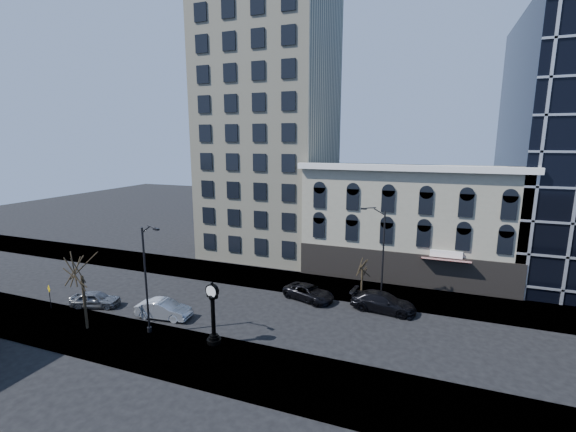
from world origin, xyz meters
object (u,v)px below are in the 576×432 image
at_px(car_near_b, 164,309).
at_px(street_lamp_near, 148,251).
at_px(car_near_a, 95,299).
at_px(street_clock, 213,316).
at_px(warning_sign, 49,293).

bearing_deg(car_near_b, street_lamp_near, -161.84).
bearing_deg(car_near_a, car_near_b, -106.71).
bearing_deg(car_near_a, street_clock, -117.54).
relative_size(warning_sign, car_near_b, 0.47).
xyz_separation_m(street_lamp_near, car_near_b, (-1.29, 2.84, -6.04)).
bearing_deg(warning_sign, car_near_a, 55.15).
distance_m(street_clock, car_near_b, 6.83).
bearing_deg(street_lamp_near, car_near_a, -177.60).
xyz_separation_m(car_near_a, car_near_b, (7.26, 0.35, 0.05)).
relative_size(street_clock, warning_sign, 2.16).
height_order(street_lamp_near, car_near_a, street_lamp_near).
relative_size(warning_sign, car_near_a, 0.52).
bearing_deg(street_clock, car_near_b, 168.20).
bearing_deg(street_clock, street_lamp_near, -165.40).
bearing_deg(warning_sign, street_lamp_near, 21.36).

